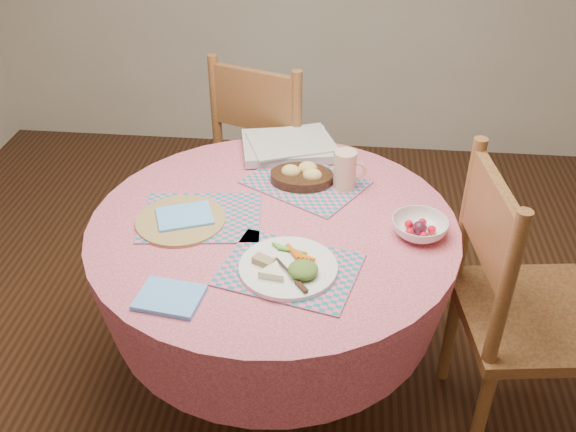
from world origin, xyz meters
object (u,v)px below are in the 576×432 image
at_px(dining_table, 274,268).
at_px(latte_mug, 346,170).
at_px(chair_right, 518,305).
at_px(wicker_trivet, 181,220).
at_px(fruit_bowl, 420,228).
at_px(dinner_plate, 290,267).
at_px(bread_bowl, 302,175).
at_px(chair_back, 272,155).

height_order(dining_table, latte_mug, latte_mug).
bearing_deg(chair_right, wicker_trivet, 78.20).
distance_m(chair_right, fruit_bowl, 0.42).
height_order(dinner_plate, latte_mug, latte_mug).
relative_size(dinner_plate, fruit_bowl, 1.36).
bearing_deg(latte_mug, fruit_bowl, -46.91).
relative_size(dining_table, latte_mug, 8.78).
xyz_separation_m(dinner_plate, latte_mug, (0.15, 0.50, 0.06)).
relative_size(wicker_trivet, dinner_plate, 1.01).
bearing_deg(fruit_bowl, dining_table, 177.57).
height_order(latte_mug, fruit_bowl, latte_mug).
bearing_deg(dinner_plate, fruit_bowl, 30.41).
relative_size(wicker_trivet, fruit_bowl, 1.36).
bearing_deg(bread_bowl, dinner_plate, -89.18).
relative_size(dining_table, wicker_trivet, 4.13).
relative_size(chair_back, bread_bowl, 4.49).
distance_m(chair_right, wicker_trivet, 1.15).
relative_size(dining_table, dinner_plate, 4.16).
bearing_deg(latte_mug, bread_bowl, 172.62).
bearing_deg(dinner_plate, latte_mug, 73.35).
distance_m(chair_back, dinner_plate, 1.14).
height_order(chair_back, dinner_plate, chair_back).
bearing_deg(bread_bowl, chair_back, 107.75).
distance_m(dining_table, bread_bowl, 0.36).
xyz_separation_m(dining_table, chair_right, (0.82, -0.11, -0.00)).
relative_size(dining_table, fruit_bowl, 5.64).
xyz_separation_m(dining_table, wicker_trivet, (-0.31, -0.03, 0.20)).
relative_size(chair_right, bread_bowl, 4.61).
xyz_separation_m(wicker_trivet, latte_mug, (0.54, 0.27, 0.07)).
xyz_separation_m(dinner_plate, fruit_bowl, (0.40, 0.23, 0.01)).
bearing_deg(chair_back, bread_bowl, 128.45).
bearing_deg(chair_right, chair_back, 36.53).
height_order(chair_right, chair_back, chair_right).
xyz_separation_m(chair_right, dinner_plate, (-0.74, -0.14, 0.22)).
relative_size(dining_table, chair_back, 1.20).
distance_m(dining_table, latte_mug, 0.43).
bearing_deg(dining_table, wicker_trivet, -174.88).
height_order(wicker_trivet, fruit_bowl, fruit_bowl).
bearing_deg(chair_right, dinner_plate, 93.45).
distance_m(dining_table, fruit_bowl, 0.53).
relative_size(chair_right, dinner_plate, 3.56).
bearing_deg(bread_bowl, chair_right, -26.75).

